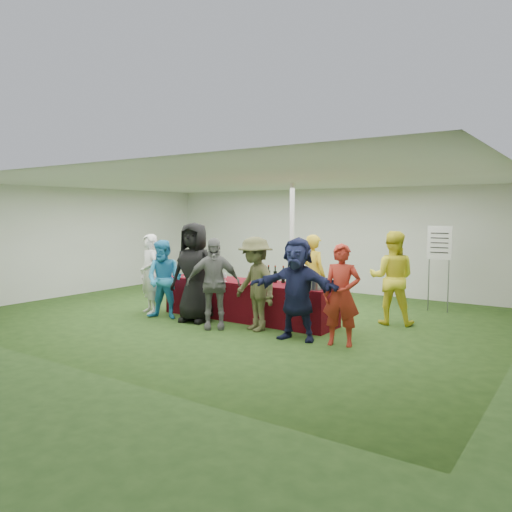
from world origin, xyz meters
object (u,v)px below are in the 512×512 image
Objects in this scene: serving_table at (248,300)px; wine_list_sign at (439,249)px; customer_0 at (149,274)px; customer_4 at (255,284)px; customer_5 at (297,289)px; customer_6 at (342,295)px; customer_3 at (213,283)px; customer_1 at (164,280)px; dump_bucket at (315,285)px; customer_2 at (194,272)px; staff_pourer at (314,275)px; staff_back at (392,278)px.

wine_list_sign is at bearing 45.08° from serving_table.
customer_4 reaches higher than customer_0.
customer_5 is (0.92, -0.14, 0.01)m from customer_4.
wine_list_sign is 3.68m from customer_6.
customer_3 is 0.98× the size of customer_4.
customer_3 is at bearing -93.83° from serving_table.
customer_4 is (2.03, 0.19, 0.06)m from customer_1.
wine_list_sign reaches higher than dump_bucket.
customer_2 is 3.04m from customer_6.
customer_3 is 0.97× the size of customer_5.
staff_pourer is at bearing 103.77° from customer_4.
staff_back is 1.07× the size of customer_3.
customer_5 reaches higher than customer_0.
customer_4 is at bearing -7.94° from customer_2.
customer_6 is (3.70, 0.13, 0.03)m from customer_1.
customer_0 reaches higher than customer_3.
staff_pourer is (0.91, 1.02, 0.45)m from serving_table.
customer_5 is (2.29, -0.08, -0.10)m from customer_2.
customer_1 is 0.82× the size of customer_2.
customer_0 is at bearing 7.41° from staff_back.
wine_list_sign is at bearing 34.85° from customer_2.
staff_back is 1.03× the size of customer_5.
staff_back is at bearing 68.35° from customer_4.
customer_5 is at bearing -17.35° from customer_1.
dump_bucket is 0.14× the size of staff_pourer.
staff_back is 0.92× the size of customer_2.
customer_3 is at bearing 13.87° from customer_0.
wine_list_sign is 1.09× the size of customer_4.
customer_4 reaches higher than dump_bucket.
customer_0 reaches higher than serving_table.
customer_3 is 1.64m from customer_5.
wine_list_sign is at bearing 80.51° from customer_4.
dump_bucket is 2.37m from customer_2.
customer_0 is 1.06× the size of customer_1.
wine_list_sign is at bearing 62.18° from customer_5.
dump_bucket is (1.59, -0.22, 0.46)m from serving_table.
customer_0 is 1.02× the size of customer_6.
customer_2 reaches higher than staff_back.
customer_4 is at bearing 101.22° from staff_pourer.
customer_0 is 1.97m from customer_3.
customer_2 is at bearing 169.48° from customer_5.
customer_5 reaches higher than customer_6.
staff_back is at bearing -103.72° from wine_list_sign.
dump_bucket is 0.14× the size of customer_5.
customer_2 reaches higher than serving_table.
serving_table is at bearing 40.99° from customer_0.
customer_5 is 1.05× the size of customer_6.
staff_pourer is 3.36m from customer_0.
customer_1 is 0.93× the size of customer_4.
customer_5 is at bearing 13.97° from customer_4.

